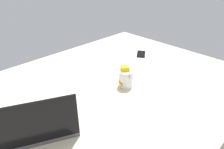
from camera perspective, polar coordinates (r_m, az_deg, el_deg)
bed_mattress at (r=136.91cm, az=-0.32°, el=-5.99°), size 180.00×140.00×18.00cm
laptop at (r=101.26cm, az=-19.56°, el=-13.25°), size 39.67×34.92×23.00cm
snack_cup at (r=127.42cm, az=3.99°, el=-0.85°), size 12.00×10.17×13.86cm
cell_phone at (r=176.66cm, az=8.24°, el=5.75°), size 15.34×13.68×0.80cm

